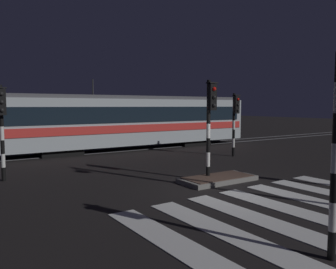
{
  "coord_description": "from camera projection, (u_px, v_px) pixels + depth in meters",
  "views": [
    {
      "loc": [
        -7.2,
        -7.84,
        2.65
      ],
      "look_at": [
        0.83,
        4.44,
        1.4
      ],
      "focal_mm": 35.97,
      "sensor_mm": 36.0,
      "label": 1
    }
  ],
  "objects": [
    {
      "name": "ground_plane",
      "position": [
        223.0,
        189.0,
        10.68
      ],
      "size": [
        120.0,
        120.0,
        0.0
      ],
      "primitive_type": "plane",
      "color": "black"
    },
    {
      "name": "rail_near",
      "position": [
        103.0,
        153.0,
        18.94
      ],
      "size": [
        80.0,
        0.12,
        0.03
      ],
      "primitive_type": "cube",
      "color": "#59595E",
      "rests_on": "ground"
    },
    {
      "name": "rail_far",
      "position": [
        93.0,
        150.0,
        20.14
      ],
      "size": [
        80.0,
        0.12,
        0.03
      ],
      "primitive_type": "cube",
      "color": "#59595E",
      "rests_on": "ground"
    },
    {
      "name": "crosswalk_zebra",
      "position": [
        295.0,
        211.0,
        8.46
      ],
      "size": [
        8.12,
        4.97,
        0.02
      ],
      "color": "silver",
      "rests_on": "ground"
    },
    {
      "name": "traffic_island",
      "position": [
        218.0,
        179.0,
        11.81
      ],
      "size": [
        2.74,
        1.25,
        0.18
      ],
      "color": "slate",
      "rests_on": "ground"
    },
    {
      "name": "traffic_light_median_centre",
      "position": [
        210.0,
        115.0,
        11.7
      ],
      "size": [
        0.36,
        0.42,
        3.55
      ],
      "color": "black",
      "rests_on": "ground"
    },
    {
      "name": "traffic_light_corner_far_right",
      "position": [
        235.0,
        115.0,
        17.49
      ],
      "size": [
        0.36,
        0.42,
        3.31
      ],
      "color": "black",
      "rests_on": "ground"
    },
    {
      "name": "traffic_light_corner_far_left",
      "position": [
        2.0,
        118.0,
        11.66
      ],
      "size": [
        0.36,
        0.42,
        3.38
      ],
      "color": "black",
      "rests_on": "ground"
    },
    {
      "name": "tram",
      "position": [
        131.0,
        121.0,
        20.59
      ],
      "size": [
        16.32,
        2.58,
        4.15
      ],
      "color": "#B2BCC1",
      "rests_on": "ground"
    }
  ]
}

